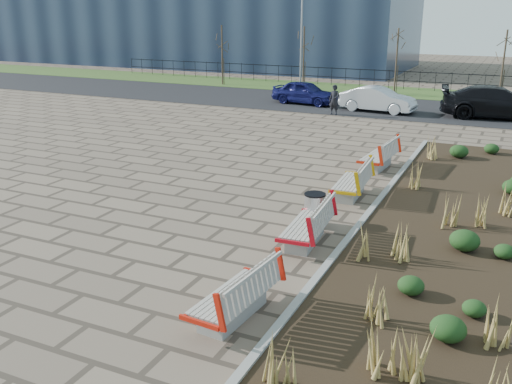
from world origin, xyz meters
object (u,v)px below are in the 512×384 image
at_px(bench_d, 378,154).
at_px(lamp_west, 301,43).
at_px(bench_b, 305,223).
at_px(bench_a, 233,292).
at_px(pedestrian, 334,100).
at_px(car_blue, 305,92).
at_px(car_silver, 378,99).
at_px(car_black, 497,102).
at_px(bench_c, 351,180).
at_px(litter_bin, 315,210).

distance_m(bench_d, lamp_west, 18.87).
bearing_deg(bench_b, bench_a, -93.88).
height_order(pedestrian, lamp_west, lamp_west).
relative_size(bench_d, car_blue, 0.56).
bearing_deg(car_silver, car_black, -77.62).
relative_size(car_blue, car_black, 0.71).
bearing_deg(lamp_west, bench_a, -71.69).
xyz_separation_m(bench_a, pedestrian, (-4.40, 19.85, 0.26)).
height_order(bench_d, car_blue, car_blue).
xyz_separation_m(bench_d, car_blue, (-6.90, 11.57, 0.16)).
bearing_deg(bench_d, bench_c, -85.37).
bearing_deg(litter_bin, lamp_west, 111.54).
relative_size(bench_a, pedestrian, 1.38).
bearing_deg(car_silver, bench_c, -163.76).
height_order(bench_d, car_silver, car_silver).
bearing_deg(pedestrian, bench_d, -55.89).
bearing_deg(car_blue, bench_c, -147.22).
bearing_deg(bench_a, bench_c, 95.16).
bearing_deg(bench_c, litter_bin, -97.39).
bearing_deg(bench_c, lamp_west, 111.36).
relative_size(litter_bin, pedestrian, 0.54).
relative_size(bench_a, bench_d, 1.00).
height_order(bench_c, car_black, car_black).
xyz_separation_m(bench_a, car_black, (3.12, 22.27, 0.29)).
height_order(litter_bin, pedestrian, pedestrian).
xyz_separation_m(bench_b, car_silver, (-2.58, 17.93, 0.16)).
relative_size(car_blue, lamp_west, 0.62).
bearing_deg(bench_b, litter_bin, 95.25).
height_order(bench_b, bench_d, same).
bearing_deg(car_black, bench_a, 164.19).
relative_size(pedestrian, car_blue, 0.41).
xyz_separation_m(bench_d, car_silver, (-2.58, 10.82, 0.16)).
height_order(car_blue, lamp_west, lamp_west).
xyz_separation_m(pedestrian, car_blue, (-2.51, 2.52, -0.10)).
distance_m(bench_b, car_black, 18.84).
bearing_deg(lamp_west, bench_d, -61.24).
xyz_separation_m(pedestrian, car_black, (7.51, 2.42, 0.03)).
height_order(pedestrian, car_blue, pedestrian).
height_order(bench_a, car_blue, car_blue).
height_order(bench_b, car_black, car_black).
distance_m(bench_a, car_black, 22.49).
bearing_deg(bench_c, bench_a, -93.16).
bearing_deg(car_silver, bench_a, -167.30).
relative_size(litter_bin, car_blue, 0.22).
xyz_separation_m(bench_a, litter_bin, (-0.19, 4.88, -0.09)).
xyz_separation_m(litter_bin, car_black, (3.31, 17.38, 0.38)).
height_order(car_blue, car_black, car_black).
distance_m(bench_a, car_silver, 21.77).
height_order(bench_a, bench_b, same).
xyz_separation_m(pedestrian, car_silver, (1.81, 1.77, -0.10)).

